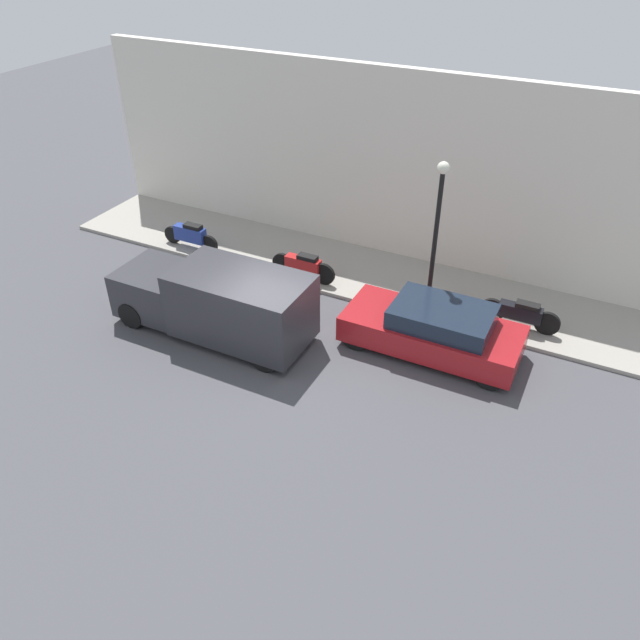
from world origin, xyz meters
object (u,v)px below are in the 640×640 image
Objects in this scene: delivery_van at (215,300)px; motorcycle_blue at (191,235)px; motorcycle_red at (303,265)px; parked_car at (434,329)px; streetlamp at (437,221)px; motorcycle_black at (520,313)px.

delivery_van is 2.62× the size of motorcycle_blue.
delivery_van reaches higher than motorcycle_red.
streetlamp reaches higher than parked_car.
streetlamp is at bearing -90.77° from motorcycle_blue.
motorcycle_blue is 10.23m from motorcycle_black.
motorcycle_blue is 0.98× the size of motorcycle_black.
motorcycle_black is (1.83, -1.73, -0.10)m from parked_car.
motorcycle_red is (-0.11, -4.09, -0.00)m from motorcycle_blue.
delivery_van is 1.26× the size of streetlamp.
motorcycle_blue is (1.60, 8.50, -0.09)m from parked_car.
motorcycle_red is at bearing 90.08° from streetlamp.
streetlamp is (0.00, -3.77, 2.20)m from motorcycle_red.
streetlamp is (3.23, -4.59, 1.79)m from delivery_van.
motorcycle_red is at bearing 71.30° from parked_car.
parked_car is at bearing -156.97° from streetlamp.
parked_car is 5.52m from delivery_van.
delivery_van is 2.60× the size of motorcycle_red.
parked_car is at bearing 136.73° from motorcycle_black.
motorcycle_red reaches higher than motorcycle_black.
parked_car reaches higher than motorcycle_red.
parked_car is at bearing -100.69° from motorcycle_blue.
motorcycle_black is at bearing -81.93° from streetlamp.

